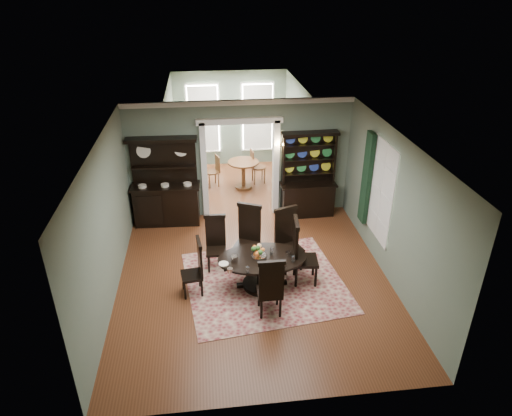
{
  "coord_description": "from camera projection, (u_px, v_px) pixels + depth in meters",
  "views": [
    {
      "loc": [
        -0.86,
        -7.57,
        5.66
      ],
      "look_at": [
        0.11,
        0.6,
        1.37
      ],
      "focal_mm": 32.0,
      "sensor_mm": 36.0,
      "label": 1
    }
  ],
  "objects": [
    {
      "name": "centerpiece",
      "position": [
        259.0,
        254.0,
        8.87
      ],
      "size": [
        1.5,
        0.96,
        0.25
      ],
      "color": "silver",
      "rests_on": "dining_table"
    },
    {
      "name": "right_window",
      "position": [
        374.0,
        185.0,
        9.73
      ],
      "size": [
        0.15,
        1.47,
        2.12
      ],
      "color": "white",
      "rests_on": "wall_right"
    },
    {
      "name": "room",
      "position": [
        254.0,
        212.0,
        8.68
      ],
      "size": [
        5.51,
        6.01,
        3.01
      ],
      "color": "brown",
      "rests_on": "ground"
    },
    {
      "name": "chair_far_mid",
      "position": [
        248.0,
        233.0,
        9.64
      ],
      "size": [
        0.66,
        0.65,
        1.38
      ],
      "rotation": [
        0.0,
        0.0,
        2.71
      ],
      "color": "black",
      "rests_on": "rug"
    },
    {
      "name": "chair_far_right",
      "position": [
        287.0,
        237.0,
        9.54
      ],
      "size": [
        0.64,
        0.62,
        1.37
      ],
      "rotation": [
        0.0,
        0.0,
        3.48
      ],
      "color": "black",
      "rests_on": "rug"
    },
    {
      "name": "parlor_table",
      "position": [
        243.0,
        171.0,
        13.15
      ],
      "size": [
        0.89,
        0.89,
        0.82
      ],
      "color": "brown",
      "rests_on": "parlor_floor"
    },
    {
      "name": "chair_near",
      "position": [
        271.0,
        286.0,
        8.13
      ],
      "size": [
        0.48,
        0.44,
        1.26
      ],
      "rotation": [
        0.0,
        0.0,
        -0.0
      ],
      "color": "black",
      "rests_on": "rug"
    },
    {
      "name": "sideboard",
      "position": [
        166.0,
        194.0,
        11.23
      ],
      "size": [
        1.69,
        0.67,
        2.2
      ],
      "rotation": [
        0.0,
        0.0,
        -0.05
      ],
      "color": "black",
      "rests_on": "floor"
    },
    {
      "name": "chair_end_right",
      "position": [
        300.0,
        250.0,
        9.03
      ],
      "size": [
        0.55,
        0.57,
        1.42
      ],
      "rotation": [
        0.0,
        0.0,
        -1.67
      ],
      "color": "black",
      "rests_on": "rug"
    },
    {
      "name": "chair_far_left",
      "position": [
        216.0,
        240.0,
        9.59
      ],
      "size": [
        0.46,
        0.43,
        1.19
      ],
      "rotation": [
        0.0,
        0.0,
        3.11
      ],
      "color": "black",
      "rests_on": "rug"
    },
    {
      "name": "wall_sconce",
      "position": [
        279.0,
        145.0,
        11.1
      ],
      "size": [
        0.27,
        0.21,
        0.21
      ],
      "color": "#B56D30",
      "rests_on": "back_wall_right"
    },
    {
      "name": "parlor_chair_left",
      "position": [
        214.0,
        170.0,
        13.31
      ],
      "size": [
        0.43,
        0.42,
        0.93
      ],
      "rotation": [
        0.0,
        0.0,
        1.89
      ],
      "color": "brown",
      "rests_on": "parlor_floor"
    },
    {
      "name": "rug",
      "position": [
        265.0,
        282.0,
        9.33
      ],
      "size": [
        3.43,
        3.19,
        0.01
      ],
      "primitive_type": "cube",
      "rotation": [
        0.0,
        0.0,
        0.12
      ],
      "color": "maroon",
      "rests_on": "floor"
    },
    {
      "name": "chair_end_left",
      "position": [
        196.0,
        266.0,
        8.76
      ],
      "size": [
        0.47,
        0.49,
        1.18
      ],
      "rotation": [
        0.0,
        0.0,
        1.7
      ],
      "color": "black",
      "rests_on": "rug"
    },
    {
      "name": "dining_table",
      "position": [
        262.0,
        266.0,
        9.0
      ],
      "size": [
        1.76,
        1.64,
        0.69
      ],
      "rotation": [
        0.0,
        0.0,
        0.01
      ],
      "color": "black",
      "rests_on": "rug"
    },
    {
      "name": "welsh_dresser",
      "position": [
        308.0,
        186.0,
        11.61
      ],
      "size": [
        1.42,
        0.55,
        2.21
      ],
      "rotation": [
        0.0,
        0.0,
        0.02
      ],
      "color": "black",
      "rests_on": "floor"
    },
    {
      "name": "doorway_trim",
      "position": [
        240.0,
        155.0,
        11.26
      ],
      "size": [
        2.08,
        0.25,
        2.57
      ],
      "color": "silver",
      "rests_on": "floor"
    },
    {
      "name": "parlor",
      "position": [
        233.0,
        128.0,
        13.54
      ],
      "size": [
        3.51,
        3.5,
        3.01
      ],
      "color": "brown",
      "rests_on": "ground"
    },
    {
      "name": "parlor_chair_right",
      "position": [
        256.0,
        165.0,
        13.48
      ],
      "size": [
        0.45,
        0.43,
        1.02
      ],
      "rotation": [
        0.0,
        0.0,
        -1.46
      ],
      "color": "brown",
      "rests_on": "parlor_floor"
    }
  ]
}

